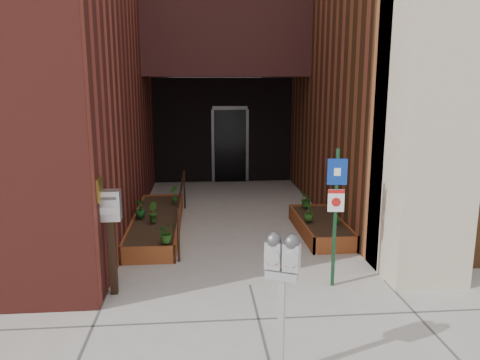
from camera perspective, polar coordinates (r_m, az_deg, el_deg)
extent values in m
plane|color=#9E9991|center=(6.91, 1.18, -12.68)|extent=(80.00, 80.00, 0.00)
cube|color=brown|center=(15.12, 22.62, 19.07)|extent=(8.00, 13.70, 10.00)
cube|color=#C1AF95|center=(7.24, 21.67, 5.73)|extent=(1.10, 1.20, 4.40)
cube|color=#321617|center=(12.32, -1.85, 17.10)|extent=(4.20, 2.00, 2.00)
cube|color=black|center=(13.73, -2.11, 6.11)|extent=(4.00, 0.30, 3.00)
cube|color=black|center=(13.62, -1.21, 4.16)|extent=(0.90, 0.06, 2.10)
cube|color=#B79338|center=(6.34, -16.75, -1.12)|extent=(0.04, 0.30, 0.30)
cube|color=brown|center=(7.71, -11.24, -9.02)|extent=(0.90, 0.04, 0.30)
cube|color=brown|center=(11.10, -9.31, -2.49)|extent=(0.90, 0.04, 0.30)
cube|color=brown|center=(9.44, -12.70, -5.19)|extent=(0.04, 3.60, 0.30)
cube|color=brown|center=(9.36, -7.46, -5.14)|extent=(0.04, 3.60, 0.30)
cube|color=black|center=(9.40, -10.09, -5.28)|extent=(0.82, 3.52, 0.26)
cube|color=brown|center=(8.18, 11.65, -7.82)|extent=(0.80, 0.04, 0.30)
cube|color=brown|center=(10.17, 8.21, -3.79)|extent=(0.80, 0.04, 0.30)
cube|color=brown|center=(9.08, 7.40, -5.68)|extent=(0.04, 2.20, 0.30)
cube|color=brown|center=(9.26, 12.02, -5.48)|extent=(0.04, 2.20, 0.30)
cube|color=black|center=(9.17, 9.73, -5.71)|extent=(0.72, 2.12, 0.26)
cylinder|color=black|center=(7.65, -7.52, -6.68)|extent=(0.04, 0.04, 0.90)
cylinder|color=black|center=(10.83, -6.79, -1.15)|extent=(0.04, 0.04, 0.90)
cylinder|color=black|center=(9.12, -7.16, -0.83)|extent=(0.04, 3.30, 0.04)
cube|color=#B6B6B9|center=(4.80, 5.02, -17.53)|extent=(0.08, 0.08, 1.03)
cube|color=#B6B6B9|center=(4.55, 5.15, -11.41)|extent=(0.33, 0.24, 0.08)
cube|color=#B6B6B9|center=(4.50, 4.10, -9.11)|extent=(0.18, 0.16, 0.27)
sphere|color=#59595B|center=(4.45, 4.13, -7.25)|extent=(0.15, 0.15, 0.15)
cube|color=white|center=(4.45, 3.91, -9.10)|extent=(0.09, 0.04, 0.05)
cube|color=#B21414|center=(4.48, 3.90, -10.08)|extent=(0.09, 0.04, 0.03)
cube|color=#B6B6B9|center=(4.46, 6.29, -9.35)|extent=(0.18, 0.16, 0.27)
sphere|color=#59595B|center=(4.41, 6.34, -7.48)|extent=(0.15, 0.15, 0.15)
cube|color=white|center=(4.41, 6.13, -9.34)|extent=(0.09, 0.04, 0.05)
cube|color=#B21414|center=(4.44, 6.11, -10.33)|extent=(0.09, 0.04, 0.03)
cube|color=#14371E|center=(6.69, 11.49, -4.67)|extent=(0.05, 0.05, 1.98)
cube|color=navy|center=(6.50, 11.78, 0.99)|extent=(0.27, 0.05, 0.36)
cube|color=white|center=(6.50, 11.78, 0.98)|extent=(0.09, 0.02, 0.11)
cube|color=white|center=(6.59, 11.63, -2.48)|extent=(0.23, 0.04, 0.32)
cube|color=#B21414|center=(6.56, 11.68, -1.38)|extent=(0.23, 0.04, 0.05)
cylinder|color=#B21414|center=(6.58, 11.64, -2.66)|extent=(0.13, 0.03, 0.13)
cube|color=black|center=(6.68, -15.27, -9.03)|extent=(0.10, 0.10, 1.07)
cube|color=silver|center=(6.46, -15.61, -2.98)|extent=(0.30, 0.22, 0.41)
cube|color=#59595B|center=(6.33, -15.83, -2.22)|extent=(0.21, 0.02, 0.04)
cube|color=white|center=(6.37, -15.74, -3.66)|extent=(0.23, 0.02, 0.10)
imported|color=#265919|center=(7.75, -8.98, -6.32)|extent=(0.43, 0.43, 0.34)
imported|color=#295F1B|center=(8.94, -10.61, -3.85)|extent=(0.26, 0.26, 0.36)
imported|color=#17521A|center=(9.24, -12.08, -3.42)|extent=(0.24, 0.24, 0.36)
imported|color=#205C1A|center=(10.20, -8.02, -1.72)|extent=(0.28, 0.28, 0.39)
imported|color=#245418|center=(8.92, 8.42, -3.95)|extent=(0.18, 0.18, 0.32)
imported|color=#24621C|center=(8.85, 11.89, -4.22)|extent=(0.20, 0.20, 0.32)
imported|color=#225A19|center=(9.90, 8.08, -2.34)|extent=(0.37, 0.37, 0.33)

